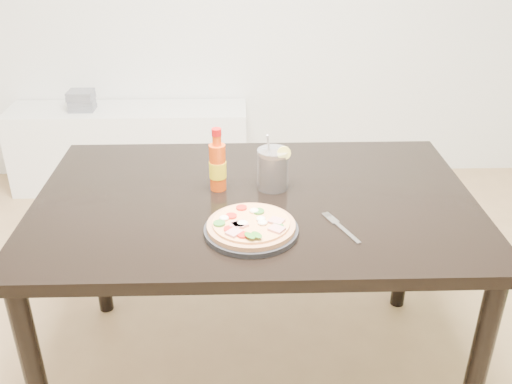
{
  "coord_description": "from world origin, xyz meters",
  "views": [
    {
      "loc": [
        -0.13,
        -1.14,
        1.6
      ],
      "look_at": [
        -0.09,
        0.35,
        0.83
      ],
      "focal_mm": 40.0,
      "sensor_mm": 36.0,
      "label": 1
    }
  ],
  "objects_px": {
    "pizza": "(251,225)",
    "fork": "(340,227)",
    "hot_sauce_bottle": "(218,166)",
    "dining_table": "(255,219)",
    "media_console": "(131,148)",
    "cola_cup": "(273,170)",
    "plate": "(251,230)"
  },
  "relations": [
    {
      "from": "fork",
      "to": "dining_table",
      "type": "bearing_deg",
      "value": 118.0
    },
    {
      "from": "dining_table",
      "to": "fork",
      "type": "relative_size",
      "value": 7.78
    },
    {
      "from": "fork",
      "to": "plate",
      "type": "bearing_deg",
      "value": 162.04
    },
    {
      "from": "dining_table",
      "to": "hot_sauce_bottle",
      "type": "relative_size",
      "value": 6.65
    },
    {
      "from": "hot_sauce_bottle",
      "to": "fork",
      "type": "height_order",
      "value": "hot_sauce_bottle"
    },
    {
      "from": "media_console",
      "to": "cola_cup",
      "type": "bearing_deg",
      "value": -63.29
    },
    {
      "from": "dining_table",
      "to": "cola_cup",
      "type": "height_order",
      "value": "cola_cup"
    },
    {
      "from": "pizza",
      "to": "media_console",
      "type": "height_order",
      "value": "pizza"
    },
    {
      "from": "dining_table",
      "to": "media_console",
      "type": "distance_m",
      "value": 1.8
    },
    {
      "from": "dining_table",
      "to": "hot_sauce_bottle",
      "type": "height_order",
      "value": "hot_sauce_bottle"
    },
    {
      "from": "pizza",
      "to": "hot_sauce_bottle",
      "type": "height_order",
      "value": "hot_sauce_bottle"
    },
    {
      "from": "hot_sauce_bottle",
      "to": "media_console",
      "type": "bearing_deg",
      "value": 111.07
    },
    {
      "from": "pizza",
      "to": "cola_cup",
      "type": "height_order",
      "value": "cola_cup"
    },
    {
      "from": "dining_table",
      "to": "plate",
      "type": "distance_m",
      "value": 0.24
    },
    {
      "from": "plate",
      "to": "hot_sauce_bottle",
      "type": "distance_m",
      "value": 0.31
    },
    {
      "from": "hot_sauce_bottle",
      "to": "cola_cup",
      "type": "xyz_separation_m",
      "value": [
        0.18,
        0.0,
        -0.02
      ]
    },
    {
      "from": "pizza",
      "to": "hot_sauce_bottle",
      "type": "xyz_separation_m",
      "value": [
        -0.1,
        0.28,
        0.06
      ]
    },
    {
      "from": "pizza",
      "to": "fork",
      "type": "bearing_deg",
      "value": 5.27
    },
    {
      "from": "dining_table",
      "to": "fork",
      "type": "height_order",
      "value": "fork"
    },
    {
      "from": "hot_sauce_bottle",
      "to": "media_console",
      "type": "xyz_separation_m",
      "value": [
        -0.59,
        1.54,
        -0.58
      ]
    },
    {
      "from": "dining_table",
      "to": "cola_cup",
      "type": "xyz_separation_m",
      "value": [
        0.06,
        0.07,
        0.15
      ]
    },
    {
      "from": "pizza",
      "to": "plate",
      "type": "bearing_deg",
      "value": 56.05
    },
    {
      "from": "pizza",
      "to": "fork",
      "type": "relative_size",
      "value": 1.4
    },
    {
      "from": "hot_sauce_bottle",
      "to": "media_console",
      "type": "distance_m",
      "value": 1.75
    },
    {
      "from": "dining_table",
      "to": "pizza",
      "type": "relative_size",
      "value": 5.55
    },
    {
      "from": "cola_cup",
      "to": "fork",
      "type": "relative_size",
      "value": 1.07
    },
    {
      "from": "cola_cup",
      "to": "pizza",
      "type": "bearing_deg",
      "value": -105.2
    },
    {
      "from": "dining_table",
      "to": "media_console",
      "type": "relative_size",
      "value": 1.0
    },
    {
      "from": "dining_table",
      "to": "cola_cup",
      "type": "distance_m",
      "value": 0.17
    },
    {
      "from": "cola_cup",
      "to": "dining_table",
      "type": "bearing_deg",
      "value": -132.4
    },
    {
      "from": "hot_sauce_bottle",
      "to": "dining_table",
      "type": "bearing_deg",
      "value": -27.22
    },
    {
      "from": "dining_table",
      "to": "plate",
      "type": "relative_size",
      "value": 5.18
    }
  ]
}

